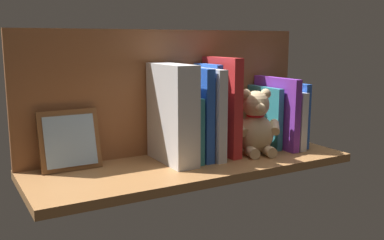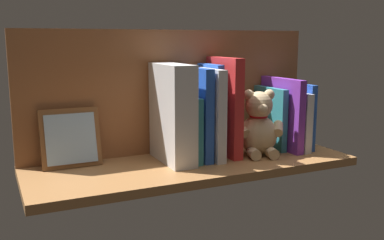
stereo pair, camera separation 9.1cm
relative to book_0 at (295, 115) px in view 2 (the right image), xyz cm
name	(u,v)px [view 2 (the right image)]	position (x,y,z in cm)	size (l,w,h in cm)	color
ground_plane	(192,165)	(35.25, 3.09, -10.59)	(85.27, 30.24, 2.20)	#9E6B3D
shelf_back_panel	(173,92)	(35.25, -9.78, 7.64)	(85.27, 1.50, 34.25)	#945933
book_0	(295,115)	(0.00, 0.00, 0.00)	(1.89, 17.27, 18.97)	blue
book_1	(289,119)	(2.62, 0.78, -1.10)	(2.28, 18.84, 16.77)	silver
book_2	(281,114)	(5.39, 0.78, 0.85)	(2.22, 18.83, 20.67)	purple
book_3	(270,118)	(7.97, -1.26, -0.56)	(1.87, 14.75, 17.86)	teal
teddy_bear	(259,126)	(15.55, 4.38, -1.48)	(14.20, 13.54, 18.19)	#D1B284
book_4	(224,106)	(23.86, -0.41, 3.93)	(2.83, 16.44, 26.84)	red
book_5	(212,109)	(26.73, -2.39, 3.02)	(1.87, 12.49, 25.02)	blue
book_6	(207,113)	(29.48, 0.22, 2.56)	(2.57, 17.71, 24.09)	silver
book_7	(196,113)	(32.53, -0.28, 2.69)	(2.46, 16.71, 24.35)	blue
book_8	(187,127)	(35.18, -0.24, -0.94)	(1.78, 16.78, 17.08)	teal
dictionary_thick_white	(172,113)	(39.72, 0.60, 3.27)	(6.25, 18.28, 25.51)	silver
picture_frame_leaning	(71,138)	(64.69, -5.81, -2.25)	(14.74, 4.96, 14.78)	brown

